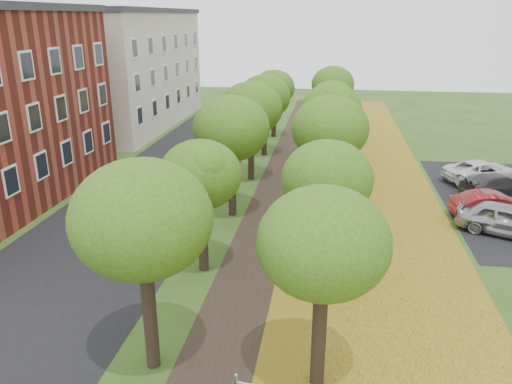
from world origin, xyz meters
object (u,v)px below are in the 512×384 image
at_px(car_grey, 498,185).
at_px(car_white, 483,172).
at_px(car_red, 495,206).
at_px(car_silver, 507,220).

bearing_deg(car_grey, car_white, -20.88).
bearing_deg(car_grey, car_red, 137.42).
bearing_deg(car_silver, car_red, 24.74).
xyz_separation_m(car_grey, car_white, (-0.15, 2.55, 0.02)).
xyz_separation_m(car_silver, car_red, (0.00, 1.91, -0.06)).
height_order(car_red, car_white, car_red).
xyz_separation_m(car_red, car_grey, (1.21, 3.64, -0.03)).
distance_m(car_red, car_white, 6.28).
distance_m(car_silver, car_white, 8.16).
distance_m(car_red, car_grey, 3.83).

